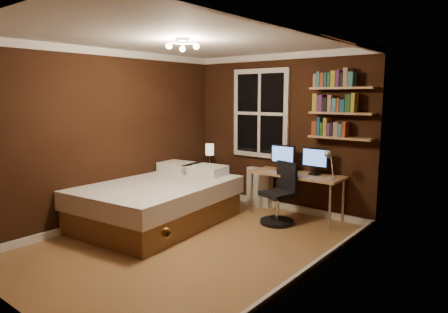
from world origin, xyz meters
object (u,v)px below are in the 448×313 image
Objects in this scene: bed at (158,201)px; office_chair at (279,201)px; nightstand at (210,183)px; desk_lamp at (330,164)px; desk at (296,177)px; radiator at (260,187)px; monitor_right at (315,161)px; monitor_left at (283,158)px; bedside_lamp at (210,156)px.

office_chair is (1.38, 1.09, 0.00)m from bed.
nightstand is 0.62× the size of office_chair.
desk_lamp is 0.89m from office_chair.
bed is 1.66× the size of desk.
radiator is 0.85m from desk.
office_chair reaches higher than desk.
nightstand is at bearing 178.74° from desk.
desk_lamp is at bearing -9.85° from desk.
monitor_right is at bearing 10.75° from nightstand.
bed is 2.02m from monitor_left.
bedside_lamp reaches higher than desk.
monitor_right is at bearing 0.00° from monitor_left.
desk is at bearing -164.74° from monitor_right.
nightstand is 0.39× the size of desk.
desk_lamp is (0.57, -0.10, 0.28)m from desk.
desk is 3.26× the size of desk_lamp.
monitor_left is 0.46× the size of office_chair.
monitor_left is at bearing 165.72° from desk.
monitor_left is (-0.28, 0.07, 0.26)m from desk.
monitor_right is (0.54, 0.00, 0.00)m from monitor_left.
monitor_left is at bearing 180.00° from monitor_right.
bedside_lamp reaches higher than radiator.
desk is 0.38m from monitor_right.
office_chair reaches higher than nightstand.
desk_lamp is at bearing -11.44° from radiator.
radiator is 1.18m from monitor_right.
desk_lamp is at bearing 6.44° from nightstand.
bed is 1.64m from bedside_lamp.
monitor_left is 0.54m from monitor_right.
radiator is at bearing 168.56° from desk_lamp.
monitor_left is 0.94× the size of desk_lamp.
radiator is at bearing 157.74° from office_chair.
radiator reaches higher than nightstand.
office_chair is (1.72, -0.45, -0.45)m from bedside_lamp.
monitor_right reaches higher than bed.
monitor_left and monitor_right have the same top height.
monitor_left is 0.77m from office_chair.
desk_lamp is at bearing 43.07° from office_chair.
bedside_lamp is at bearing 96.63° from bed.
bedside_lamp is at bearing -172.27° from radiator.
desk is at bearing 8.56° from nightstand.
monitor_right is at bearing 15.26° from desk.
radiator is (0.99, 0.13, 0.05)m from nightstand.
nightstand is at bearing 0.00° from bedside_lamp.
monitor_right is (0.26, 0.07, 0.26)m from desk.
monitor_right reaches higher than radiator.
nightstand is at bearing -178.41° from office_chair.
desk is at bearing -12.59° from radiator.
monitor_left is 1.00× the size of monitor_right.
desk is at bearing 170.15° from desk_lamp.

